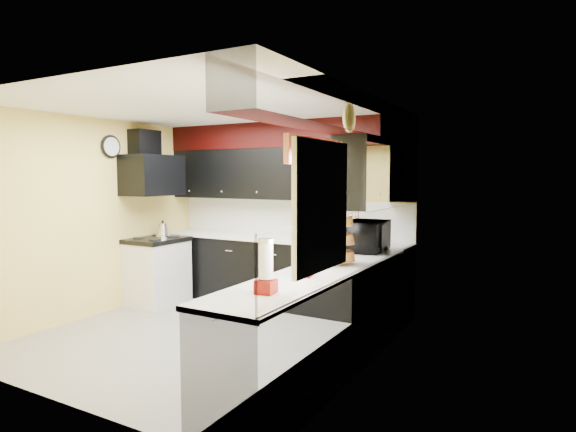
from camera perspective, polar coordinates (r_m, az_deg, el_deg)
The scene contains 35 objects.
ground at distance 5.55m, azimuth -9.30°, elevation -13.92°, with size 3.60×3.60×0.00m, color gray.
wall_back at distance 6.77m, azimuth 0.07°, elevation 0.35°, with size 3.60×0.06×2.50m, color #E0C666.
wall_right at distance 4.39m, azimuth 9.20°, elevation -2.10°, with size 0.06×3.60×2.50m, color #E0C666.
wall_left at distance 6.56m, azimuth -21.86°, elevation -0.14°, with size 0.06×3.60×2.50m, color #E0C666.
ceiling at distance 5.31m, azimuth -9.67°, elevation 12.60°, with size 3.60×3.60×0.06m, color white.
cab_back at distance 6.63m, azimuth -1.20°, elevation -6.73°, with size 3.60×0.60×0.90m, color black.
cab_right at distance 4.40m, azimuth 3.92°, elevation -12.70°, with size 0.60×3.00×0.90m, color black.
counter_back at distance 6.55m, azimuth -1.21°, elevation -2.70°, with size 3.62×0.64×0.04m, color white.
counter_right at distance 4.29m, azimuth 3.95°, elevation -6.69°, with size 0.64×3.02×0.04m, color white.
splash_back at distance 6.77m, azimuth 0.03°, elevation -0.16°, with size 3.60×0.02×0.50m, color white.
splash_right at distance 4.40m, azimuth 9.06°, elevation -2.87°, with size 0.02×3.60×0.50m, color white.
upper_back at distance 6.87m, azimuth -4.30°, elevation 4.99°, with size 2.60×0.35×0.70m, color black.
upper_right at distance 5.27m, azimuth 10.85°, elevation 5.00°, with size 0.35×1.80×0.70m, color black.
soffit_back at distance 6.62m, azimuth -0.69°, elevation 9.56°, with size 3.60×0.36×0.35m, color black.
soffit_right at distance 4.30m, azimuth 6.24°, elevation 12.15°, with size 0.36×3.24×0.35m, color black.
stove at distance 6.95m, azimuth -15.23°, elevation -6.54°, with size 0.60×0.75×0.86m, color white.
cooktop at distance 6.87m, azimuth -15.31°, elevation -2.77°, with size 0.62×0.77×0.06m, color black.
hood at distance 6.85m, azimuth -15.78°, elevation 4.66°, with size 0.50×0.78×0.55m, color black.
hood_duct at distance 6.96m, azimuth -16.62°, elevation 8.10°, with size 0.24×0.40×0.40m, color black.
window at distance 3.54m, azimuth 4.04°, elevation 1.19°, with size 0.03×0.86×0.96m, color white, non-canonical shape.
valance at distance 3.56m, azimuth 3.27°, elevation 7.65°, with size 0.04×0.88×0.20m, color red.
pan_top at distance 6.17m, azimuth 5.64°, elevation 6.87°, with size 0.03×0.22×0.40m, color black, non-canonical shape.
pan_mid at distance 6.05m, azimuth 5.13°, elevation 4.55°, with size 0.03×0.28×0.46m, color black, non-canonical shape.
pan_low at distance 6.29m, azimuth 6.10°, elevation 4.27°, with size 0.03×0.24×0.42m, color black, non-canonical shape.
cut_board at distance 5.93m, azimuth 4.75°, elevation 5.03°, with size 0.03×0.26×0.35m, color white.
baskets at distance 4.55m, azimuth 6.08°, elevation -2.72°, with size 0.27×0.27×0.50m, color brown, non-canonical shape.
clock at distance 6.68m, azimuth -20.26°, elevation 7.73°, with size 0.03×0.30×0.30m, color black, non-canonical shape.
deco_plate at distance 4.07m, azimuth 7.26°, elevation 11.49°, with size 0.03×0.24×0.24m, color white, non-canonical shape.
toaster_oven at distance 6.24m, azimuth 3.47°, elevation -1.80°, with size 0.41×0.34×0.24m, color black.
microwave at distance 5.40m, azimuth 9.29°, elevation -2.35°, with size 0.61×0.41×0.34m, color black.
utensil_crock at distance 6.10m, azimuth 7.97°, elevation -2.26°, with size 0.17×0.17×0.18m, color white.
knife_block at distance 6.03m, azimuth 7.70°, elevation -2.30°, with size 0.09×0.12×0.19m, color black.
kettle at distance 7.01m, azimuth -14.61°, elevation -1.61°, with size 0.20×0.20×0.18m, color #ACACB0, non-canonical shape.
dispenser_a at distance 3.99m, azimuth 1.87°, elevation -4.47°, with size 0.14×0.14×0.38m, color #6D0009, non-canonical shape.
dispenser_b at distance 3.41m, azimuth -2.64°, elevation -6.25°, with size 0.13×0.13×0.36m, color #620100, non-canonical shape.
Camera 1 is at (3.29, -4.10, 1.77)m, focal length 30.00 mm.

